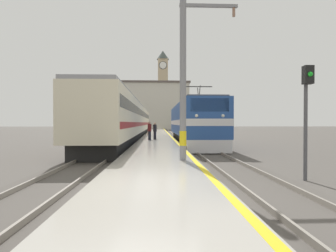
{
  "coord_description": "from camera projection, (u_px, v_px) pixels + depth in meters",
  "views": [
    {
      "loc": [
        0.06,
        -6.88,
        1.93
      ],
      "look_at": [
        1.3,
        25.03,
        1.54
      ],
      "focal_mm": 28.0,
      "sensor_mm": 36.0,
      "label": 1
    }
  ],
  "objects": [
    {
      "name": "second_waiting_passenger",
      "position": [
        155.0,
        131.0,
        24.05
      ],
      "size": [
        0.34,
        0.34,
        1.57
      ],
      "color": "#23232D",
      "rests_on": "platform"
    },
    {
      "name": "catenary_mast",
      "position": [
        185.0,
        74.0,
        10.66
      ],
      "size": [
        2.39,
        0.29,
        7.11
      ],
      "color": "gray",
      "rests_on": "platform"
    },
    {
      "name": "person_on_platform",
      "position": [
        150.0,
        130.0,
        23.32
      ],
      "size": [
        0.34,
        0.34,
        1.65
      ],
      "color": "#23232D",
      "rests_on": "platform"
    },
    {
      "name": "passenger_train",
      "position": [
        131.0,
        121.0,
        31.71
      ],
      "size": [
        2.92,
        39.97,
        4.1
      ],
      "color": "black",
      "rests_on": "ground"
    },
    {
      "name": "locomotive_train",
      "position": [
        192.0,
        123.0,
        24.05
      ],
      "size": [
        2.92,
        16.96,
        4.7
      ],
      "color": "black",
      "rests_on": "ground"
    },
    {
      "name": "platform",
      "position": [
        157.0,
        137.0,
        31.88
      ],
      "size": [
        3.4,
        140.0,
        0.4
      ],
      "color": "#ADA89E",
      "rests_on": "ground"
    },
    {
      "name": "rail_track_near",
      "position": [
        183.0,
        138.0,
        32.0
      ],
      "size": [
        2.83,
        140.0,
        0.16
      ],
      "color": "#514C47",
      "rests_on": "ground"
    },
    {
      "name": "clock_tower",
      "position": [
        163.0,
        88.0,
        82.53
      ],
      "size": [
        3.85,
        3.85,
        24.67
      ],
      "color": "tan",
      "rests_on": "ground"
    },
    {
      "name": "ground_plane",
      "position": [
        157.0,
        136.0,
        36.88
      ],
      "size": [
        200.0,
        200.0,
        0.0
      ],
      "primitive_type": "plane",
      "color": "#514C47"
    },
    {
      "name": "rail_track_far",
      "position": [
        131.0,
        138.0,
        31.76
      ],
      "size": [
        2.84,
        140.0,
        0.16
      ],
      "color": "#514C47",
      "rests_on": "ground"
    },
    {
      "name": "signal_post",
      "position": [
        307.0,
        104.0,
        8.63
      ],
      "size": [
        0.3,
        0.39,
        3.8
      ],
      "color": "#4C4C51",
      "rests_on": "ground"
    },
    {
      "name": "station_building",
      "position": [
        148.0,
        106.0,
        75.05
      ],
      "size": [
        23.8,
        8.31,
        13.44
      ],
      "color": "beige",
      "rests_on": "ground"
    }
  ]
}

